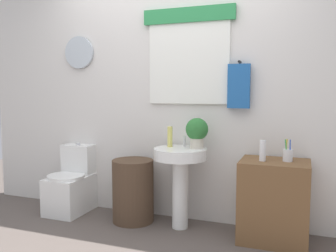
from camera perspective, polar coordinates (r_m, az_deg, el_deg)
The scene contains 10 objects.
back_wall at distance 3.61m, azimuth 0.81°, elevation 6.09°, with size 4.40×0.18×2.60m.
toilet at distance 4.00m, azimuth -15.01°, elevation -9.15°, with size 0.38×0.51×0.71m.
laundry_hamper at distance 3.59m, azimuth -5.56°, elevation -10.15°, with size 0.40×0.40×0.61m, color #4C3828.
pedestal_sink at distance 3.35m, azimuth 1.95°, elevation -6.82°, with size 0.49×0.49×0.75m.
faucet at distance 3.42m, azimuth 2.60°, elevation -2.42°, with size 0.03×0.03×0.10m, color silver.
wooden_cabinet at distance 3.24m, azimuth 16.40°, elevation -11.34°, with size 0.57×0.44×0.69m, color brown.
soap_bottle at distance 3.38m, azimuth 0.31°, elevation -1.71°, with size 0.05×0.05×0.19m, color #DBD166.
potted_plant at distance 3.31m, azimuth 4.60°, elevation -0.81°, with size 0.21×0.21×0.28m.
lotion_bottle at distance 3.11m, azimuth 14.75°, elevation -3.79°, with size 0.05×0.05×0.17m, color white.
toothbrush_cup at distance 3.17m, azimuth 18.42°, elevation -4.37°, with size 0.08×0.08×0.19m.
Camera 1 is at (1.23, -2.25, 1.29)m, focal length 38.51 mm.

